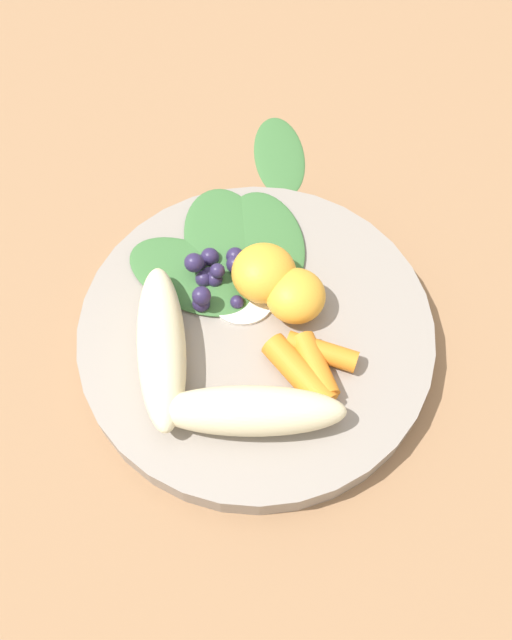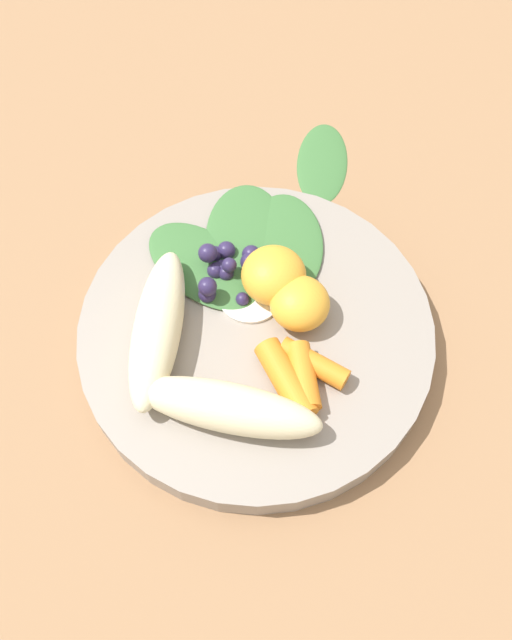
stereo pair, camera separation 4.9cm
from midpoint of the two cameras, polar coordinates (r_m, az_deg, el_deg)
The scene contains 15 objects.
ground_plane at distance 0.51m, azimuth 2.69°, elevation -2.04°, with size 2.40×2.40×0.00m, color #99704C.
bowl at distance 0.50m, azimuth 2.74°, elevation -1.44°, with size 0.26×0.26×0.02m, color gray.
banana_peeled_left at distance 0.45m, azimuth 0.76°, elevation -7.55°, with size 0.13×0.03×0.03m, color beige.
banana_peeled_right at distance 0.48m, azimuth -5.29°, elevation -0.94°, with size 0.13×0.03×0.03m, color beige.
orange_segment_near at distance 0.50m, azimuth 4.27°, elevation 3.48°, with size 0.05×0.05×0.04m, color #F4A833.
orange_segment_far at distance 0.49m, azimuth 6.49°, elevation 1.12°, with size 0.04×0.04×0.03m, color #F4A833.
carrot_front at distance 0.47m, azimuth 5.46°, elevation -5.24°, with size 0.02×0.02×0.06m, color orange.
carrot_mid_left at distance 0.47m, azimuth 6.87°, elevation -4.97°, with size 0.02×0.02×0.05m, color orange.
carrot_mid_right at distance 0.48m, azimuth 7.71°, elevation -3.85°, with size 0.02×0.02×0.05m, color orange.
blueberry_pile at distance 0.51m, azimuth 0.42°, elevation 4.24°, with size 0.06×0.05×0.03m.
coconut_shred_patch at distance 0.51m, azimuth 2.24°, elevation 1.88°, with size 0.05×0.05×0.00m, color white.
kale_leaf_left at distance 0.53m, azimuth 4.94°, elevation 6.05°, with size 0.10×0.06×0.01m, color #3D7038.
kale_leaf_right at distance 0.53m, azimuth 1.80°, elevation 6.81°, with size 0.10×0.06×0.01m, color #3D7038.
kale_leaf_rear at distance 0.52m, azimuth -1.69°, elevation 4.32°, with size 0.10×0.06×0.01m, color #3D7038.
kale_leaf_stray at distance 0.62m, azimuth 7.83°, elevation 12.71°, with size 0.09×0.04×0.01m, color #3D7038.
Camera 2 is at (0.19, 0.13, 0.46)m, focal length 38.65 mm.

